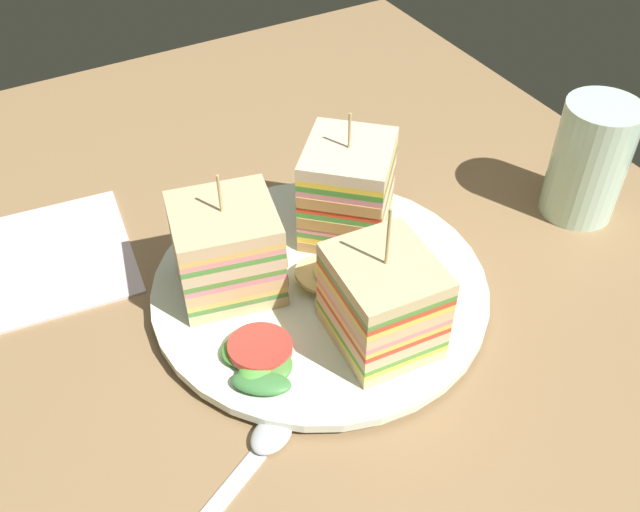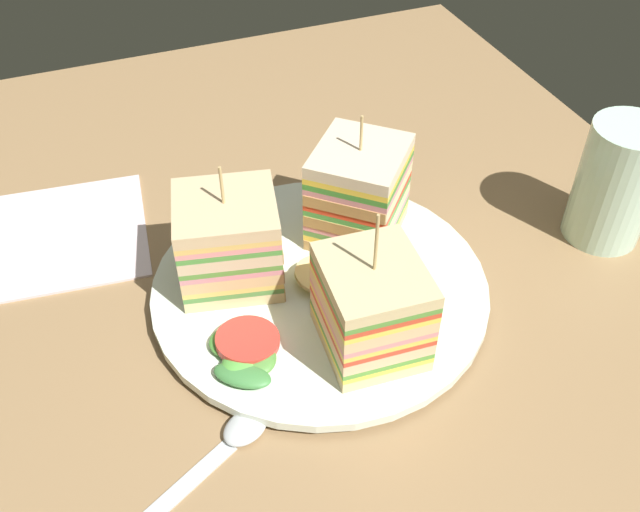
{
  "view_description": "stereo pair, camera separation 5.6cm",
  "coord_description": "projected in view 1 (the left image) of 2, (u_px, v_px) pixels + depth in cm",
  "views": [
    {
      "loc": [
        35.67,
        -19.93,
        42.45
      ],
      "look_at": [
        0.0,
        0.0,
        4.45
      ],
      "focal_mm": 39.4,
      "sensor_mm": 36.0,
      "label": 1
    },
    {
      "loc": [
        38.05,
        -14.89,
        42.45
      ],
      "look_at": [
        0.0,
        0.0,
        4.45
      ],
      "focal_mm": 39.4,
      "sensor_mm": 36.0,
      "label": 2
    }
  ],
  "objects": [
    {
      "name": "ground_plane",
      "position": [
        320.0,
        302.0,
        0.59
      ],
      "size": [
        96.04,
        75.16,
        1.8
      ],
      "primitive_type": "cube",
      "color": "#94724B"
    },
    {
      "name": "plate",
      "position": [
        320.0,
        287.0,
        0.58
      ],
      "size": [
        27.71,
        27.71,
        1.45
      ],
      "color": "white",
      "rests_on": "ground_plane"
    },
    {
      "name": "sandwich_wedge_0",
      "position": [
        227.0,
        249.0,
        0.55
      ],
      "size": [
        9.0,
        9.38,
        11.05
      ],
      "rotation": [
        0.0,
        0.0,
        7.64
      ],
      "color": "beige",
      "rests_on": "plate"
    },
    {
      "name": "sandwich_wedge_1",
      "position": [
        382.0,
        301.0,
        0.51
      ],
      "size": [
        8.44,
        7.47,
        12.48
      ],
      "rotation": [
        0.0,
        0.0,
        9.36
      ],
      "color": "#E3C88A",
      "rests_on": "plate"
    },
    {
      "name": "sandwich_wedge_2",
      "position": [
        347.0,
        190.0,
        0.6
      ],
      "size": [
        10.65,
        10.58,
        11.79
      ],
      "rotation": [
        0.0,
        0.0,
        11.83
      ],
      "color": "#DDB68C",
      "rests_on": "plate"
    },
    {
      "name": "chip_pile",
      "position": [
        337.0,
        281.0,
        0.56
      ],
      "size": [
        7.86,
        7.3,
        2.28
      ],
      "color": "#DFBD72",
      "rests_on": "plate"
    },
    {
      "name": "salad_garnish",
      "position": [
        259.0,
        361.0,
        0.51
      ],
      "size": [
        7.65,
        6.08,
        1.39
      ],
      "color": "#4A8637",
      "rests_on": "plate"
    },
    {
      "name": "spoon",
      "position": [
        252.0,
        459.0,
        0.47
      ],
      "size": [
        8.79,
        14.61,
        1.0
      ],
      "rotation": [
        0.0,
        0.0,
        2.05
      ],
      "color": "silver",
      "rests_on": "ground_plane"
    },
    {
      "name": "napkin",
      "position": [
        50.0,
        257.0,
        0.62
      ],
      "size": [
        16.34,
        15.34,
        0.5
      ],
      "primitive_type": "cube",
      "rotation": [
        0.0,
        0.0,
        -0.11
      ],
      "color": "silver",
      "rests_on": "ground_plane"
    },
    {
      "name": "drinking_glass",
      "position": [
        587.0,
        168.0,
        0.64
      ],
      "size": [
        6.79,
        6.79,
        11.3
      ],
      "color": "silver",
      "rests_on": "ground_plane"
    }
  ]
}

